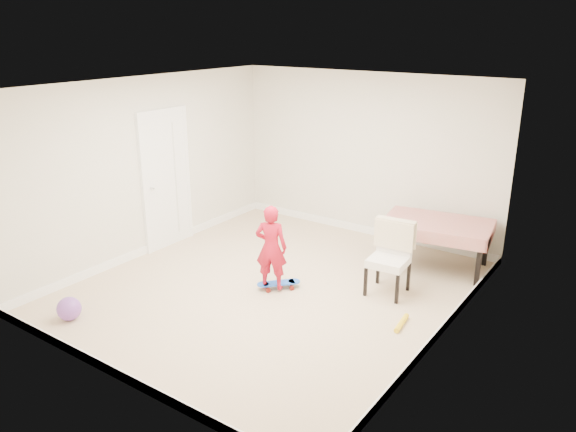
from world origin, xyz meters
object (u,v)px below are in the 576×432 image
Objects in this scene: dining_chair at (389,259)px; skateboard at (279,285)px; balloon at (69,309)px; dining_table at (436,244)px; child at (271,250)px.

dining_chair reaches higher than skateboard.
balloon is at bearing -173.88° from skateboard.
dining_chair reaches higher than balloon.
dining_chair is at bearing 45.12° from balloon.
dining_table is 1.30× the size of child.
dining_table is 1.54× the size of dining_chair.
child is (-1.45, -1.93, 0.22)m from dining_table.
dining_table is 5.20× the size of balloon.
skateboard is (-1.21, -0.69, -0.43)m from dining_chair.
dining_chair is at bearing -108.30° from dining_table.
child reaches higher than dining_table.
child reaches higher than skateboard.
skateboard is at bearing -141.27° from child.
balloon reaches higher than skateboard.
dining_table is 1.17m from dining_chair.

